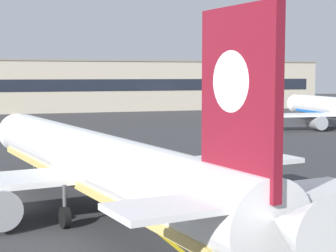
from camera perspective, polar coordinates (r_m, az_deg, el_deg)
taxiway_centreline at (r=56.99m, az=-9.43°, el=-3.93°), size 7.16×179.88×0.01m
airliner_foreground at (r=36.11m, az=-7.45°, el=-3.82°), size 32.34×41.31×11.65m
safety_cone_by_nose_gear at (r=52.76m, az=-10.31°, el=-4.41°), size 0.44×0.44×0.55m
terminal_building at (r=138.82m, az=-12.05°, el=4.01°), size 140.60×12.40×12.52m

